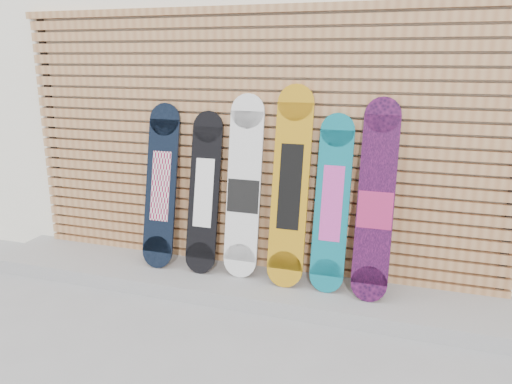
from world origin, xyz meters
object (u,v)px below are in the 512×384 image
snowboard_2 (244,188)px  snowboard_5 (376,201)px  snowboard_1 (204,193)px  snowboard_3 (290,187)px  snowboard_0 (161,186)px  snowboard_4 (332,203)px

snowboard_2 → snowboard_5: (1.07, -0.05, -0.00)m
snowboard_1 → snowboard_5: bearing=-1.5°
snowboard_2 → snowboard_3: snowboard_3 is taller
snowboard_0 → snowboard_2: size_ratio=0.94×
snowboard_4 → snowboard_5: bearing=-5.0°
snowboard_3 → snowboard_4: snowboard_3 is taller
snowboard_1 → snowboard_2: size_ratio=0.90×
snowboard_4 → snowboard_0: bearing=179.9°
snowboard_5 → snowboard_3: bearing=178.0°
snowboard_3 → snowboard_5: (0.67, -0.02, -0.05)m
snowboard_3 → snowboard_5: 0.67m
snowboard_1 → snowboard_3: (0.75, -0.02, 0.12)m
snowboard_0 → snowboard_3: (1.15, -0.01, 0.09)m
snowboard_1 → snowboard_4: size_ratio=0.99×
snowboard_4 → snowboard_5: 0.34m
snowboard_2 → snowboard_3: bearing=-4.3°
snowboard_3 → snowboard_1: bearing=178.9°
snowboard_0 → snowboard_4: (1.49, -0.00, -0.02)m
snowboard_0 → snowboard_2: bearing=1.6°
snowboard_2 → snowboard_5: bearing=-2.9°
snowboard_0 → snowboard_1: 0.40m
snowboard_1 → snowboard_3: snowboard_3 is taller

